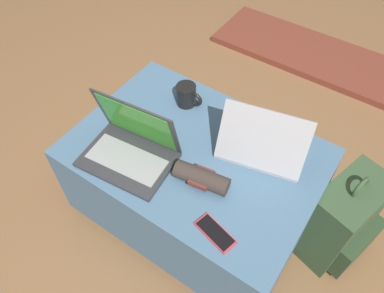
{
  "coord_description": "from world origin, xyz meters",
  "views": [
    {
      "loc": [
        0.53,
        -0.8,
        1.69
      ],
      "look_at": [
        0.01,
        -0.04,
        0.56
      ],
      "focal_mm": 35.0,
      "sensor_mm": 36.0,
      "label": 1
    }
  ],
  "objects": [
    {
      "name": "laptop_near",
      "position": [
        -0.2,
        -0.16,
        0.53
      ],
      "size": [
        0.38,
        0.29,
        0.26
      ],
      "rotation": [
        0.0,
        0.0,
        0.11
      ],
      "color": "#333338",
      "rests_on": "ottoman"
    },
    {
      "name": "cell_phone",
      "position": [
        0.26,
        -0.27,
        0.48
      ],
      "size": [
        0.16,
        0.1,
        0.01
      ],
      "rotation": [
        0.0,
        0.0,
        1.33
      ],
      "color": "red",
      "rests_on": "ottoman"
    },
    {
      "name": "ground_plane",
      "position": [
        0.0,
        0.0,
        0.0
      ],
      "size": [
        14.0,
        14.0,
        0.0
      ],
      "primitive_type": "plane",
      "color": "olive"
    },
    {
      "name": "ottoman",
      "position": [
        0.0,
        0.0,
        0.24
      ],
      "size": [
        1.02,
        0.72,
        0.48
      ],
      "color": "#2A3D4E",
      "rests_on": "ground_plane"
    },
    {
      "name": "fireplace_hearth",
      "position": [
        0.0,
        1.5,
        0.02
      ],
      "size": [
        1.4,
        0.5,
        0.04
      ],
      "color": "brown",
      "rests_on": "ground_plane"
    },
    {
      "name": "coffee_mug",
      "position": [
        -0.19,
        0.21,
        0.53
      ],
      "size": [
        0.13,
        0.09,
        0.1
      ],
      "color": "black",
      "rests_on": "ottoman"
    },
    {
      "name": "wrist_brace",
      "position": [
        0.11,
        -0.12,
        0.52
      ],
      "size": [
        0.22,
        0.1,
        0.07
      ],
      "rotation": [
        0.0,
        0.0,
        0.16
      ],
      "color": "#3D332D",
      "rests_on": "ottoman"
    },
    {
      "name": "backpack",
      "position": [
        0.63,
        0.21,
        0.22
      ],
      "size": [
        0.31,
        0.37,
        0.53
      ],
      "rotation": [
        0.0,
        0.0,
        1.3
      ],
      "color": "#385133",
      "rests_on": "ground_plane"
    },
    {
      "name": "laptop_far",
      "position": [
        0.22,
        0.15,
        0.53
      ],
      "size": [
        0.39,
        0.32,
        0.24
      ],
      "rotation": [
        0.0,
        0.0,
        3.36
      ],
      "color": "#B7B7BC",
      "rests_on": "ottoman"
    }
  ]
}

